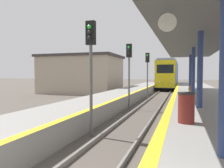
{
  "coord_description": "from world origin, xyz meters",
  "views": [
    {
      "loc": [
        2.17,
        -2.29,
        2.42
      ],
      "look_at": [
        -2.85,
        13.33,
        1.67
      ],
      "focal_mm": 35.0,
      "sensor_mm": 36.0,
      "label": 1
    }
  ],
  "objects_px": {
    "train": "(169,75)",
    "bench": "(187,93)",
    "signal_near": "(91,56)",
    "signal_mid": "(129,64)",
    "signal_far": "(147,67)",
    "trash_bin": "(186,108)"
  },
  "relations": [
    {
      "from": "train",
      "to": "bench",
      "type": "xyz_separation_m",
      "value": [
        2.45,
        -26.13,
        -0.96
      ]
    },
    {
      "from": "train",
      "to": "signal_far",
      "type": "height_order",
      "value": "train"
    },
    {
      "from": "signal_far",
      "to": "signal_mid",
      "type": "bearing_deg",
      "value": -92.11
    },
    {
      "from": "signal_far",
      "to": "bench",
      "type": "bearing_deg",
      "value": -67.79
    },
    {
      "from": "train",
      "to": "signal_near",
      "type": "xyz_separation_m",
      "value": [
        -1.18,
        -30.85,
        0.77
      ]
    },
    {
      "from": "signal_near",
      "to": "signal_far",
      "type": "bearing_deg",
      "value": 89.19
    },
    {
      "from": "signal_near",
      "to": "signal_mid",
      "type": "distance_m",
      "value": 6.58
    },
    {
      "from": "signal_mid",
      "to": "trash_bin",
      "type": "distance_m",
      "value": 8.18
    },
    {
      "from": "train",
      "to": "signal_far",
      "type": "bearing_deg",
      "value": -93.2
    },
    {
      "from": "train",
      "to": "bench",
      "type": "distance_m",
      "value": 26.26
    },
    {
      "from": "signal_mid",
      "to": "trash_bin",
      "type": "height_order",
      "value": "signal_mid"
    },
    {
      "from": "signal_near",
      "to": "signal_far",
      "type": "relative_size",
      "value": 1.0
    },
    {
      "from": "train",
      "to": "trash_bin",
      "type": "xyz_separation_m",
      "value": [
        2.31,
        -31.44,
        -0.97
      ]
    },
    {
      "from": "signal_near",
      "to": "signal_mid",
      "type": "bearing_deg",
      "value": 90.48
    },
    {
      "from": "signal_far",
      "to": "trash_bin",
      "type": "bearing_deg",
      "value": -76.52
    },
    {
      "from": "train",
      "to": "trash_bin",
      "type": "distance_m",
      "value": 31.54
    },
    {
      "from": "bench",
      "to": "train",
      "type": "bearing_deg",
      "value": 95.36
    },
    {
      "from": "signal_near",
      "to": "signal_far",
      "type": "xyz_separation_m",
      "value": [
        0.19,
        13.15,
        0.0
      ]
    },
    {
      "from": "train",
      "to": "bench",
      "type": "bearing_deg",
      "value": -84.64
    },
    {
      "from": "signal_near",
      "to": "trash_bin",
      "type": "relative_size",
      "value": 4.62
    },
    {
      "from": "signal_near",
      "to": "signal_mid",
      "type": "relative_size",
      "value": 1.0
    },
    {
      "from": "trash_bin",
      "to": "bench",
      "type": "relative_size",
      "value": 0.52
    }
  ]
}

